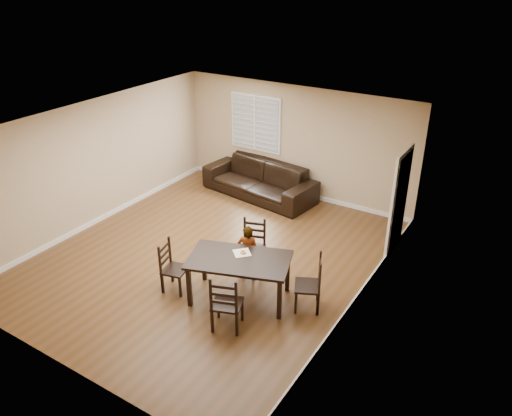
% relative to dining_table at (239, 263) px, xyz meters
% --- Properties ---
extents(ground, '(7.00, 7.00, 0.00)m').
position_rel_dining_table_xyz_m(ground, '(-1.24, 0.81, -0.70)').
color(ground, brown).
rests_on(ground, ground).
extents(room, '(6.04, 7.04, 2.72)m').
position_rel_dining_table_xyz_m(room, '(-1.21, 0.99, 1.10)').
color(room, tan).
rests_on(room, ground).
extents(dining_table, '(1.91, 1.45, 0.79)m').
position_rel_dining_table_xyz_m(dining_table, '(0.00, 0.00, 0.00)').
color(dining_table, black).
rests_on(dining_table, ground).
extents(chair_near, '(0.55, 0.53, 0.98)m').
position_rel_dining_table_xyz_m(chair_near, '(-0.35, 1.01, -0.26)').
color(chair_near, black).
rests_on(chair_near, ground).
extents(chair_far, '(0.57, 0.56, 1.01)m').
position_rel_dining_table_xyz_m(chair_far, '(0.29, -0.84, -0.25)').
color(chair_far, black).
rests_on(chair_far, ground).
extents(chair_left, '(0.48, 0.50, 0.94)m').
position_rel_dining_table_xyz_m(chair_left, '(-1.21, -0.41, -0.28)').
color(chair_left, black).
rests_on(chair_left, ground).
extents(chair_right, '(0.57, 0.58, 0.99)m').
position_rel_dining_table_xyz_m(chair_right, '(1.21, 0.43, -0.25)').
color(chair_right, black).
rests_on(chair_right, ground).
extents(child, '(0.46, 0.38, 1.08)m').
position_rel_dining_table_xyz_m(child, '(-0.20, 0.58, -0.16)').
color(child, gray).
rests_on(child, ground).
extents(napkin, '(0.39, 0.39, 0.00)m').
position_rel_dining_table_xyz_m(napkin, '(-0.06, 0.18, 0.09)').
color(napkin, beige).
rests_on(napkin, dining_table).
extents(donut, '(0.11, 0.11, 0.04)m').
position_rel_dining_table_xyz_m(donut, '(-0.04, 0.19, 0.11)').
color(donut, '#D3874C').
rests_on(donut, napkin).
extents(sofa, '(2.99, 1.50, 0.83)m').
position_rel_dining_table_xyz_m(sofa, '(-1.91, 3.75, -0.29)').
color(sofa, black).
rests_on(sofa, ground).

